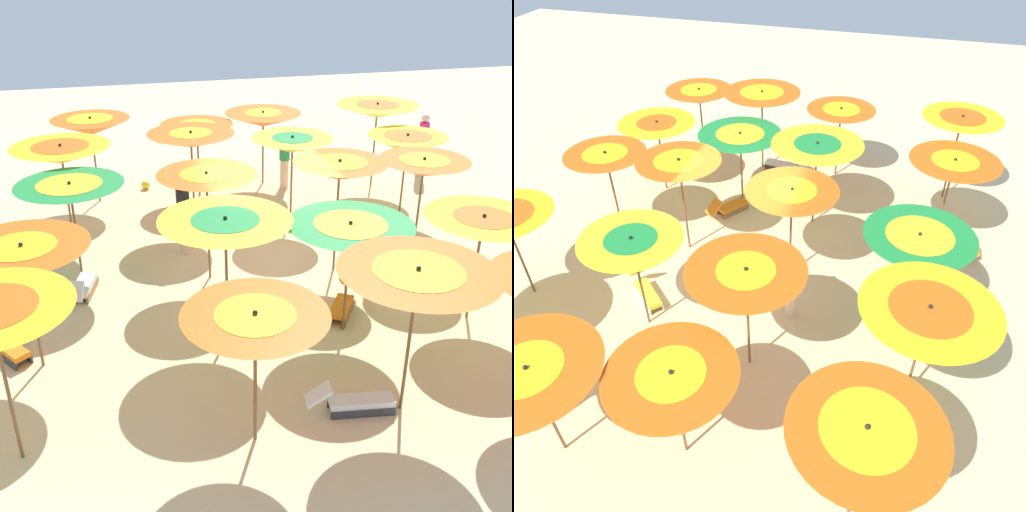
% 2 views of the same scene
% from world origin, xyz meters
% --- Properties ---
extents(ground, '(41.97, 41.97, 0.04)m').
position_xyz_m(ground, '(0.00, 0.00, -0.02)').
color(ground, beige).
extents(beach_umbrella_0, '(2.07, 2.07, 2.21)m').
position_xyz_m(beach_umbrella_0, '(3.05, -5.14, 1.94)').
color(beach_umbrella_0, brown).
rests_on(beach_umbrella_0, ground).
extents(beach_umbrella_1, '(2.12, 2.12, 2.15)m').
position_xyz_m(beach_umbrella_1, '(3.31, -2.71, 1.93)').
color(beach_umbrella_1, brown).
rests_on(beach_umbrella_1, ground).
extents(beach_umbrella_2, '(1.91, 1.91, 2.42)m').
position_xyz_m(beach_umbrella_2, '(3.39, -0.26, 2.19)').
color(beach_umbrella_2, brown).
rests_on(beach_umbrella_2, ground).
extents(beach_umbrella_5, '(2.27, 2.27, 2.47)m').
position_xyz_m(beach_umbrella_5, '(0.92, -4.81, 2.21)').
color(beach_umbrella_5, brown).
rests_on(beach_umbrella_5, ground).
extents(beach_umbrella_6, '(2.20, 2.20, 2.20)m').
position_xyz_m(beach_umbrella_6, '(0.84, -2.55, 1.97)').
color(beach_umbrella_6, brown).
rests_on(beach_umbrella_6, ground).
extents(beach_umbrella_7, '(1.94, 1.94, 2.52)m').
position_xyz_m(beach_umbrella_7, '(1.51, -0.24, 2.28)').
color(beach_umbrella_7, brown).
rests_on(beach_umbrella_7, ground).
extents(beach_umbrella_8, '(1.98, 1.98, 2.30)m').
position_xyz_m(beach_umbrella_8, '(1.32, 2.40, 2.06)').
color(beach_umbrella_8, brown).
rests_on(beach_umbrella_8, ground).
extents(beach_umbrella_9, '(2.18, 2.18, 2.18)m').
position_xyz_m(beach_umbrella_9, '(1.37, 5.41, 1.92)').
color(beach_umbrella_9, brown).
rests_on(beach_umbrella_9, ground).
extents(beach_umbrella_10, '(1.99, 1.99, 2.18)m').
position_xyz_m(beach_umbrella_10, '(-1.43, -4.92, 1.96)').
color(beach_umbrella_10, brown).
rests_on(beach_umbrella_10, ground).
extents(beach_umbrella_11, '(2.29, 2.29, 2.37)m').
position_xyz_m(beach_umbrella_11, '(-1.27, -2.21, 2.13)').
color(beach_umbrella_11, brown).
rests_on(beach_umbrella_11, ground).
extents(beach_umbrella_12, '(2.01, 2.01, 2.39)m').
position_xyz_m(beach_umbrella_12, '(-1.19, 0.06, 2.16)').
color(beach_umbrella_12, brown).
rests_on(beach_umbrella_12, ground).
extents(beach_umbrella_13, '(2.09, 2.09, 2.46)m').
position_xyz_m(beach_umbrella_13, '(-1.08, 2.84, 2.23)').
color(beach_umbrella_13, brown).
rests_on(beach_umbrella_13, ground).
extents(beach_umbrella_14, '(1.98, 1.98, 2.13)m').
position_xyz_m(beach_umbrella_14, '(-0.62, 4.88, 1.91)').
color(beach_umbrella_14, brown).
rests_on(beach_umbrella_14, ground).
extents(beach_umbrella_15, '(2.09, 2.09, 2.52)m').
position_xyz_m(beach_umbrella_15, '(-4.67, -4.48, 2.24)').
color(beach_umbrella_15, brown).
rests_on(beach_umbrella_15, ground).
extents(beach_umbrella_16, '(2.12, 2.12, 2.32)m').
position_xyz_m(beach_umbrella_16, '(-4.51, -2.34, 2.10)').
color(beach_umbrella_16, brown).
rests_on(beach_umbrella_16, ground).
extents(beach_umbrella_17, '(2.17, 2.17, 2.19)m').
position_xyz_m(beach_umbrella_17, '(-3.86, 0.67, 1.94)').
color(beach_umbrella_17, brown).
rests_on(beach_umbrella_17, ground).
extents(beach_umbrella_18, '(2.24, 2.24, 2.37)m').
position_xyz_m(beach_umbrella_18, '(-4.08, 2.80, 2.11)').
color(beach_umbrella_18, brown).
rests_on(beach_umbrella_18, ground).
extents(beach_umbrella_19, '(2.06, 2.06, 2.37)m').
position_xyz_m(beach_umbrella_19, '(-3.39, 5.14, 2.11)').
color(beach_umbrella_19, brown).
rests_on(beach_umbrella_19, ground).
extents(lounger_0, '(0.88, 1.05, 0.60)m').
position_xyz_m(lounger_0, '(-5.10, -1.92, 0.20)').
color(lounger_0, '#333338').
rests_on(lounger_0, ground).
extents(lounger_1, '(1.14, 1.08, 0.65)m').
position_xyz_m(lounger_1, '(1.69, 1.73, 0.20)').
color(lounger_1, silver).
rests_on(lounger_1, ground).
extents(lounger_2, '(1.40, 0.49, 0.53)m').
position_xyz_m(lounger_2, '(0.19, -4.72, 0.19)').
color(lounger_2, '#333338').
rests_on(lounger_2, ground).
extents(lounger_3, '(0.65, 1.30, 0.56)m').
position_xyz_m(lounger_3, '(-3.84, -0.09, 0.20)').
color(lounger_3, olive).
rests_on(lounger_3, ground).
extents(lounger_4, '(0.98, 1.23, 0.57)m').
position_xyz_m(lounger_4, '(1.05, -1.98, 0.21)').
color(lounger_4, olive).
rests_on(lounger_4, ground).
extents(beachgoer_0, '(0.30, 0.30, 1.78)m').
position_xyz_m(beachgoer_0, '(-1.54, 1.33, 0.94)').
color(beachgoer_0, beige).
rests_on(beachgoer_0, ground).
extents(beachgoer_1, '(0.30, 0.30, 1.81)m').
position_xyz_m(beachgoer_1, '(1.88, 4.93, 0.95)').
color(beachgoer_1, beige).
rests_on(beachgoer_1, ground).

